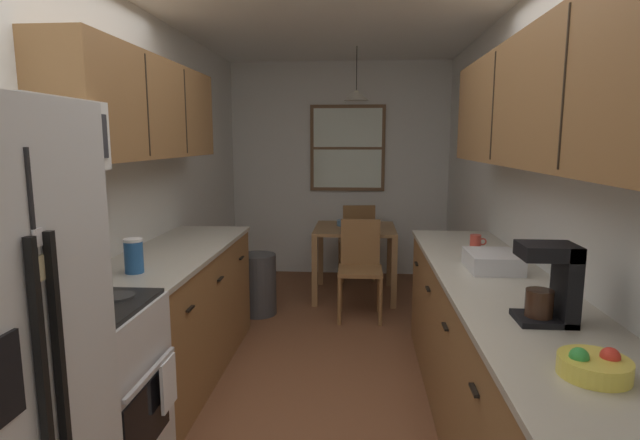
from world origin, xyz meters
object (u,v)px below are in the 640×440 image
Objects in this scene: table_serving_bowl at (345,223)px; stove_range at (78,403)px; dining_chair_far at (357,238)px; coffee_maker at (554,282)px; microwave_over_range at (30,136)px; dining_chair_near at (360,264)px; dining_table at (355,239)px; mug_by_coffeemaker at (476,242)px; dish_rack at (493,261)px; trash_bin at (258,284)px; fruit_bowl at (594,365)px; storage_canister at (134,256)px.

stove_range is at bearing -108.52° from table_serving_bowl.
coffee_maker is (0.80, -3.76, 0.57)m from dining_chair_far.
table_serving_bowl is (-0.13, -0.53, 0.26)m from dining_chair_far.
microwave_over_range is 0.67× the size of dining_chair_near.
mug_by_coffeemaker is (0.83, -1.77, 0.34)m from dining_table.
dish_rack is (0.75, -1.68, 0.45)m from dining_chair_near.
stove_range is 1.91× the size of trash_bin.
mug_by_coffeemaker is 0.64× the size of table_serving_bowl.
fruit_bowl is (2.10, -0.45, -0.71)m from microwave_over_range.
dish_rack is at bearing 91.49° from coffee_maker.
storage_canister is 2.12m from coffee_maker.
stove_range reaches higher than dining_table.
coffee_maker is 1.37m from mug_by_coffeemaker.
stove_range is at bearing -156.63° from dish_rack.
fruit_bowl is 0.64× the size of dish_rack.
storage_canister is (-1.20, -2.53, 0.38)m from dining_table.
dish_rack is (-0.02, -0.53, -0.00)m from mug_by_coffeemaker.
dining_chair_near is 1.90m from dish_rack.
dining_chair_near is at bearing 103.59° from fruit_bowl.
fruit_bowl reaches higher than dining_chair_near.
trash_bin is at bearing -178.59° from dining_chair_near.
dining_chair_far is at bearing 104.95° from dish_rack.
fruit_bowl reaches higher than dining_chair_far.
stove_range is 5.05× the size of fruit_bowl.
trash_bin is 5.24× the size of mug_by_coffeemaker.
coffee_maker is (1.73, -2.50, 0.78)m from trash_bin.
mug_by_coffeemaker reaches higher than dining_table.
storage_canister is at bearing -99.03° from trash_bin.
table_serving_bowl is (-0.11, 0.09, 0.15)m from dining_table.
storage_canister is (-1.23, -3.15, 0.50)m from dining_chair_far.
trash_bin is 1.69× the size of dish_rack.
storage_canister is 2.27m from fruit_bowl.
dining_table is 3.82× the size of fruit_bowl.
dining_chair_near is 1.56× the size of trash_bin.
stove_range is at bearing -110.74° from dining_table.
storage_canister is at bearing -111.36° from dining_chair_far.
trash_bin is at bearing 80.83° from microwave_over_range.
microwave_over_range is at bearing 167.90° from fruit_bowl.
dining_chair_near is 2.77× the size of coffee_maker.
microwave_over_range is 2.76× the size of fruit_bowl.
microwave_over_range reaches higher than storage_canister.
table_serving_bowl is at bearing 103.04° from dining_chair_near.
storage_canister is 1.77× the size of mug_by_coffeemaker.
storage_canister is 0.89× the size of fruit_bowl.
microwave_over_range is 3.49× the size of table_serving_bowl.
mug_by_coffeemaker is 2.10m from table_serving_bowl.
table_serving_bowl is at bearing -104.16° from dining_chair_far.
table_serving_bowl is at bearing 139.11° from dining_table.
storage_canister is at bearing 90.50° from stove_range.
dining_table is 0.63m from dining_chair_far.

